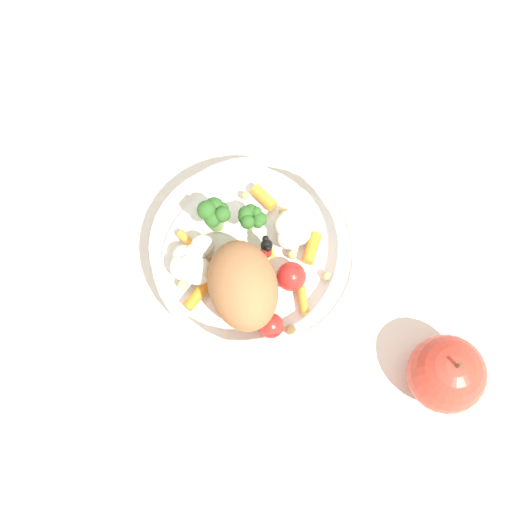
% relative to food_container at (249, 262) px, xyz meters
% --- Properties ---
extents(ground_plane, '(2.40, 2.40, 0.00)m').
position_rel_food_container_xyz_m(ground_plane, '(-0.00, -0.01, -0.03)').
color(ground_plane, silver).
extents(food_container, '(0.22, 0.22, 0.08)m').
position_rel_food_container_xyz_m(food_container, '(0.00, 0.00, 0.00)').
color(food_container, white).
rests_on(food_container, ground_plane).
extents(loose_apple, '(0.08, 0.08, 0.09)m').
position_rel_food_container_xyz_m(loose_apple, '(0.05, 0.22, 0.01)').
color(loose_apple, '#BC3828').
rests_on(loose_apple, ground_plane).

